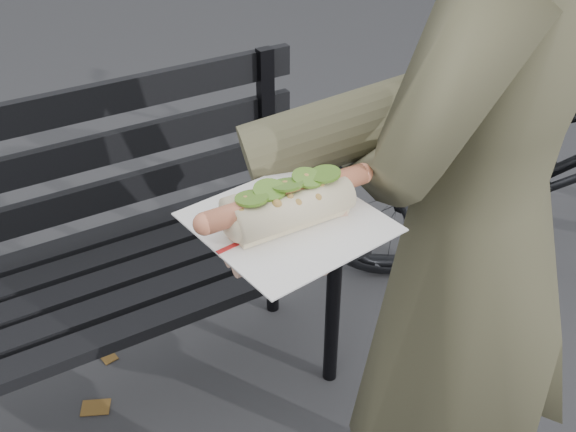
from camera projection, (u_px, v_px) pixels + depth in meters
The scene contains 3 objects.
park_bench at pixel (33, 267), 1.56m from camera, with size 1.50×0.44×0.88m.
person at pixel (473, 240), 1.10m from camera, with size 0.62×0.41×1.70m, color brown.
held_hotdog at pixel (396, 129), 0.85m from camera, with size 0.63×0.30×0.20m.
Camera 1 is at (-0.22, -0.50, 1.51)m, focal length 42.00 mm.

